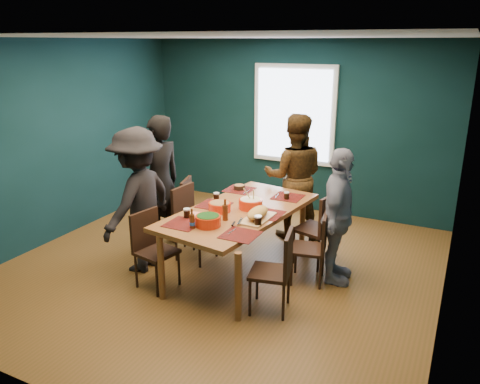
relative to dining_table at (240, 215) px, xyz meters
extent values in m
cube|color=brown|center=(-0.25, -0.03, -0.72)|extent=(5.00, 5.00, 0.01)
cube|color=white|center=(-0.25, -0.03, 1.99)|extent=(5.00, 5.00, 0.01)
cube|color=#0F2F35|center=(-2.75, -0.03, 0.64)|extent=(0.01, 5.00, 2.70)
cube|color=#0F2F35|center=(2.25, -0.03, 0.64)|extent=(0.01, 5.00, 2.70)
cube|color=#0F2F35|center=(-0.25, 2.47, 0.64)|extent=(5.00, 0.01, 2.70)
cube|color=#0F2F35|center=(-0.25, -2.53, 0.64)|extent=(5.00, 0.01, 2.70)
cube|color=white|center=(-0.25, 2.44, 0.84)|extent=(1.35, 0.06, 1.55)
cube|color=brown|center=(0.00, 0.00, 0.05)|extent=(1.31, 2.20, 0.05)
cylinder|color=brown|center=(-0.46, -0.95, -0.35)|extent=(0.07, 0.07, 0.74)
cylinder|color=brown|center=(0.46, -0.95, -0.35)|extent=(0.07, 0.07, 0.74)
cylinder|color=brown|center=(-0.46, 0.95, -0.35)|extent=(0.07, 0.07, 0.74)
cylinder|color=brown|center=(0.46, 0.95, -0.35)|extent=(0.07, 0.07, 0.74)
cube|color=black|center=(-0.85, 0.50, -0.28)|extent=(0.50, 0.50, 0.04)
cube|color=black|center=(-1.03, 0.45, -0.03)|extent=(0.15, 0.40, 0.45)
cylinder|color=black|center=(-0.97, 0.29, -0.50)|extent=(0.03, 0.03, 0.42)
cylinder|color=black|center=(-0.64, 0.38, -0.50)|extent=(0.03, 0.03, 0.42)
cylinder|color=black|center=(-1.07, 0.62, -0.50)|extent=(0.03, 0.03, 0.42)
cylinder|color=black|center=(-0.73, 0.72, -0.50)|extent=(0.03, 0.03, 0.42)
cube|color=black|center=(-0.64, 0.05, -0.26)|extent=(0.46, 0.46, 0.04)
cube|color=black|center=(-0.83, 0.07, -0.01)|extent=(0.08, 0.43, 0.46)
cylinder|color=black|center=(-0.84, -0.11, -0.50)|extent=(0.03, 0.03, 0.43)
cylinder|color=black|center=(-0.48, -0.14, -0.50)|extent=(0.03, 0.03, 0.43)
cylinder|color=black|center=(-0.81, 0.25, -0.50)|extent=(0.03, 0.03, 0.43)
cylinder|color=black|center=(-0.44, 0.22, -0.50)|extent=(0.03, 0.03, 0.43)
cube|color=black|center=(-0.66, -0.75, -0.29)|extent=(0.46, 0.46, 0.04)
cube|color=black|center=(-0.83, -0.72, -0.06)|extent=(0.11, 0.39, 0.43)
cylinder|color=black|center=(-0.86, -0.88, -0.51)|extent=(0.03, 0.03, 0.40)
cylinder|color=black|center=(-0.53, -0.95, -0.51)|extent=(0.03, 0.03, 0.40)
cylinder|color=black|center=(-0.79, -0.55, -0.51)|extent=(0.03, 0.03, 0.40)
cylinder|color=black|center=(-0.46, -0.62, -0.51)|extent=(0.03, 0.03, 0.40)
cube|color=black|center=(0.74, 0.60, -0.26)|extent=(0.51, 0.51, 0.04)
cube|color=black|center=(0.92, 0.55, -0.01)|extent=(0.15, 0.42, 0.46)
cylinder|color=black|center=(0.51, 0.47, -0.50)|extent=(0.03, 0.03, 0.43)
cylinder|color=black|center=(0.86, 0.38, -0.50)|extent=(0.03, 0.03, 0.43)
cylinder|color=black|center=(0.61, 0.82, -0.50)|extent=(0.03, 0.03, 0.43)
cylinder|color=black|center=(0.96, 0.73, -0.50)|extent=(0.03, 0.03, 0.43)
cube|color=black|center=(0.81, 0.12, -0.31)|extent=(0.44, 0.44, 0.04)
cube|color=black|center=(0.98, 0.15, -0.09)|extent=(0.11, 0.38, 0.41)
cylinder|color=black|center=(0.69, -0.07, -0.52)|extent=(0.03, 0.03, 0.38)
cylinder|color=black|center=(1.00, -0.01, -0.52)|extent=(0.03, 0.03, 0.38)
cylinder|color=black|center=(0.62, 0.24, -0.52)|extent=(0.03, 0.03, 0.38)
cylinder|color=black|center=(0.94, 0.31, -0.52)|extent=(0.03, 0.03, 0.38)
cube|color=black|center=(0.66, -0.64, -0.29)|extent=(0.47, 0.47, 0.04)
cube|color=black|center=(0.84, -0.60, -0.05)|extent=(0.12, 0.39, 0.43)
cylinder|color=black|center=(0.53, -0.84, -0.51)|extent=(0.03, 0.03, 0.40)
cylinder|color=black|center=(0.86, -0.77, -0.51)|extent=(0.03, 0.03, 0.40)
cylinder|color=black|center=(0.46, -0.51, -0.51)|extent=(0.03, 0.03, 0.40)
cylinder|color=black|center=(0.79, -0.44, -0.51)|extent=(0.03, 0.03, 0.40)
imported|color=black|center=(-1.28, 0.22, 0.17)|extent=(0.60, 0.75, 1.77)
imported|color=black|center=(0.19, 1.31, 0.16)|extent=(1.02, 0.91, 1.74)
imported|color=white|center=(1.09, 0.28, 0.07)|extent=(0.50, 0.96, 1.57)
imported|color=black|center=(-1.11, -0.45, 0.15)|extent=(0.65, 1.12, 1.73)
cylinder|color=red|center=(-0.18, -0.15, 0.13)|extent=(0.26, 0.26, 0.10)
cylinder|color=#649736|center=(-0.18, -0.15, 0.17)|extent=(0.23, 0.23, 0.02)
cylinder|color=red|center=(0.09, 0.10, 0.13)|extent=(0.28, 0.28, 0.11)
cylinder|color=beige|center=(0.09, 0.10, 0.18)|extent=(0.25, 0.25, 0.02)
cylinder|color=tan|center=(0.13, 0.10, 0.22)|extent=(0.08, 0.15, 0.22)
cylinder|color=tan|center=(0.07, 0.10, 0.22)|extent=(0.07, 0.16, 0.22)
cylinder|color=red|center=(-0.08, -0.60, 0.13)|extent=(0.27, 0.27, 0.11)
cylinder|color=#164411|center=(-0.08, -0.60, 0.18)|extent=(0.24, 0.24, 0.02)
cube|color=tan|center=(0.32, -0.19, 0.08)|extent=(0.26, 0.50, 0.02)
ellipsoid|color=#DEA54F|center=(0.32, -0.19, 0.15)|extent=(0.19, 0.40, 0.12)
cube|color=#B3B4BA|center=(0.20, -0.39, 0.10)|extent=(0.07, 0.20, 0.00)
cylinder|color=black|center=(0.17, -0.50, 0.11)|extent=(0.05, 0.11, 0.02)
sphere|color=#1F5814|center=(0.32, -0.30, 0.16)|extent=(0.04, 0.04, 0.04)
sphere|color=#1F5814|center=(0.32, -0.19, 0.16)|extent=(0.04, 0.04, 0.04)
sphere|color=#1F5814|center=(0.32, -0.08, 0.16)|extent=(0.04, 0.04, 0.04)
cylinder|color=black|center=(-0.35, 0.68, 0.10)|extent=(0.15, 0.15, 0.06)
cylinder|color=#649736|center=(-0.35, 0.68, 0.13)|extent=(0.13, 0.13, 0.02)
cylinder|color=#4C220D|center=(-0.19, -0.73, 0.15)|extent=(0.05, 0.05, 0.15)
cylinder|color=#4C220D|center=(-0.19, -0.73, 0.26)|extent=(0.02, 0.02, 0.06)
cylinder|color=#194DB3|center=(-0.19, -0.73, 0.13)|extent=(0.06, 0.06, 0.03)
cylinder|color=#4C220D|center=(0.01, -0.37, 0.16)|extent=(0.06, 0.06, 0.17)
cylinder|color=#4C220D|center=(0.01, -0.37, 0.28)|extent=(0.02, 0.02, 0.07)
cylinder|color=black|center=(-0.40, -0.50, 0.13)|extent=(0.07, 0.07, 0.10)
cylinder|color=silver|center=(-0.40, -0.50, 0.17)|extent=(0.08, 0.08, 0.02)
cylinder|color=black|center=(0.40, -0.37, 0.13)|extent=(0.08, 0.08, 0.11)
cylinder|color=silver|center=(0.40, -0.37, 0.18)|extent=(0.08, 0.08, 0.02)
cylinder|color=black|center=(0.36, 0.59, 0.12)|extent=(0.06, 0.06, 0.09)
cylinder|color=silver|center=(0.36, 0.59, 0.16)|extent=(0.07, 0.07, 0.01)
cylinder|color=black|center=(-0.40, 0.15, 0.12)|extent=(0.07, 0.07, 0.10)
cylinder|color=silver|center=(-0.40, 0.15, 0.17)|extent=(0.07, 0.07, 0.02)
cube|color=#FF8D6B|center=(0.33, 0.11, 0.08)|extent=(0.21, 0.21, 0.00)
cube|color=#FF8D6B|center=(-0.37, -0.37, 0.08)|extent=(0.19, 0.19, 0.00)
cube|color=#FF8D6B|center=(0.32, -0.74, 0.08)|extent=(0.16, 0.16, 0.00)
camera|label=1|loc=(2.28, -4.58, 1.94)|focal=35.00mm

